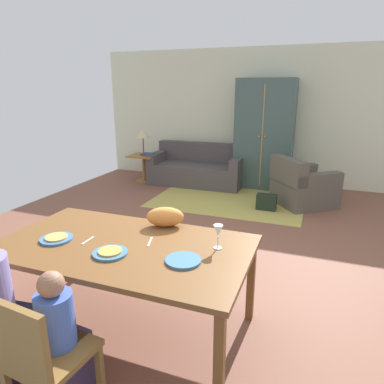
{
  "coord_description": "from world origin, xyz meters",
  "views": [
    {
      "loc": [
        1.14,
        -3.2,
        1.89
      ],
      "look_at": [
        -0.08,
        0.06,
        0.85
      ],
      "focal_mm": 32.06,
      "sensor_mm": 36.0,
      "label": 1
    }
  ],
  "objects_px": {
    "plate_near_man": "(56,239)",
    "plate_near_child": "(110,253)",
    "couch": "(197,169)",
    "table_lamp": "(143,134)",
    "cat": "(165,217)",
    "book_lower": "(150,155)",
    "armoire": "(264,135)",
    "wine_glass": "(218,232)",
    "plate_near_woman": "(183,260)",
    "dining_table": "(124,251)",
    "handbag": "(266,202)",
    "side_table": "(144,164)",
    "dining_chair_child": "(39,354)",
    "person_child": "(63,343)",
    "book_upper": "(149,154)",
    "armchair": "(302,187)"
  },
  "relations": [
    {
      "from": "plate_near_man",
      "to": "plate_near_child",
      "type": "xyz_separation_m",
      "value": [
        0.53,
        -0.06,
        0.0
      ]
    },
    {
      "from": "couch",
      "to": "table_lamp",
      "type": "xyz_separation_m",
      "value": [
        -1.1,
        -0.26,
        0.71
      ]
    },
    {
      "from": "cat",
      "to": "book_lower",
      "type": "xyz_separation_m",
      "value": [
        -2.07,
        3.74,
        -0.25
      ]
    },
    {
      "from": "armoire",
      "to": "table_lamp",
      "type": "height_order",
      "value": "armoire"
    },
    {
      "from": "wine_glass",
      "to": "plate_near_child",
      "type": "bearing_deg",
      "value": -152.67
    },
    {
      "from": "plate_near_woman",
      "to": "cat",
      "type": "bearing_deg",
      "value": 125.32
    },
    {
      "from": "plate_near_woman",
      "to": "armoire",
      "type": "height_order",
      "value": "armoire"
    },
    {
      "from": "dining_table",
      "to": "plate_near_child",
      "type": "bearing_deg",
      "value": -90.0
    },
    {
      "from": "dining_table",
      "to": "cat",
      "type": "relative_size",
      "value": 6.05
    },
    {
      "from": "couch",
      "to": "handbag",
      "type": "height_order",
      "value": "couch"
    },
    {
      "from": "dining_table",
      "to": "handbag",
      "type": "relative_size",
      "value": 6.05
    },
    {
      "from": "side_table",
      "to": "plate_near_woman",
      "type": "bearing_deg",
      "value": -58.75
    },
    {
      "from": "couch",
      "to": "armoire",
      "type": "bearing_deg",
      "value": 9.91
    },
    {
      "from": "plate_near_child",
      "to": "plate_near_woman",
      "type": "bearing_deg",
      "value": 8.55
    },
    {
      "from": "dining_chair_child",
      "to": "table_lamp",
      "type": "bearing_deg",
      "value": 112.16
    },
    {
      "from": "person_child",
      "to": "book_upper",
      "type": "relative_size",
      "value": 4.2
    },
    {
      "from": "armchair",
      "to": "cat",
      "type": "bearing_deg",
      "value": -106.1
    },
    {
      "from": "cat",
      "to": "book_upper",
      "type": "xyz_separation_m",
      "value": [
        -2.11,
        3.75,
        -0.22
      ]
    },
    {
      "from": "wine_glass",
      "to": "couch",
      "type": "bearing_deg",
      "value": 111.4
    },
    {
      "from": "plate_near_woman",
      "to": "book_upper",
      "type": "xyz_separation_m",
      "value": [
        -2.49,
        4.29,
        -0.15
      ]
    },
    {
      "from": "person_child",
      "to": "table_lamp",
      "type": "bearing_deg",
      "value": 112.95
    },
    {
      "from": "dining_chair_child",
      "to": "book_upper",
      "type": "distance_m",
      "value": 5.45
    },
    {
      "from": "dining_table",
      "to": "handbag",
      "type": "distance_m",
      "value": 3.44
    },
    {
      "from": "person_child",
      "to": "table_lamp",
      "type": "relative_size",
      "value": 1.71
    },
    {
      "from": "plate_near_child",
      "to": "side_table",
      "type": "xyz_separation_m",
      "value": [
        -2.1,
        4.42,
        -0.39
      ]
    },
    {
      "from": "handbag",
      "to": "armoire",
      "type": "bearing_deg",
      "value": 102.42
    },
    {
      "from": "book_upper",
      "to": "handbag",
      "type": "height_order",
      "value": "book_upper"
    },
    {
      "from": "cat",
      "to": "book_upper",
      "type": "bearing_deg",
      "value": 98.82
    },
    {
      "from": "plate_near_man",
      "to": "armchair",
      "type": "relative_size",
      "value": 0.21
    },
    {
      "from": "dining_table",
      "to": "plate_near_child",
      "type": "relative_size",
      "value": 7.74
    },
    {
      "from": "wine_glass",
      "to": "book_upper",
      "type": "height_order",
      "value": "wine_glass"
    },
    {
      "from": "plate_near_man",
      "to": "book_lower",
      "type": "height_order",
      "value": "plate_near_man"
    },
    {
      "from": "table_lamp",
      "to": "dining_chair_child",
      "type": "bearing_deg",
      "value": -67.84
    },
    {
      "from": "couch",
      "to": "table_lamp",
      "type": "bearing_deg",
      "value": -166.83
    },
    {
      "from": "person_child",
      "to": "cat",
      "type": "bearing_deg",
      "value": 82.82
    },
    {
      "from": "cat",
      "to": "table_lamp",
      "type": "bearing_deg",
      "value": 100.17
    },
    {
      "from": "plate_near_child",
      "to": "armchair",
      "type": "relative_size",
      "value": 0.21
    },
    {
      "from": "plate_near_woman",
      "to": "dining_table",
      "type": "bearing_deg",
      "value": 169.36
    },
    {
      "from": "side_table",
      "to": "table_lamp",
      "type": "distance_m",
      "value": 0.63
    },
    {
      "from": "dining_table",
      "to": "book_upper",
      "type": "height_order",
      "value": "dining_table"
    },
    {
      "from": "book_lower",
      "to": "armoire",
      "type": "bearing_deg",
      "value": 13.61
    },
    {
      "from": "plate_near_child",
      "to": "cat",
      "type": "relative_size",
      "value": 0.78
    },
    {
      "from": "plate_near_man",
      "to": "plate_near_woman",
      "type": "xyz_separation_m",
      "value": [
        1.06,
        0.02,
        0.0
      ]
    },
    {
      "from": "side_table",
      "to": "book_upper",
      "type": "height_order",
      "value": "book_upper"
    },
    {
      "from": "dining_table",
      "to": "armchair",
      "type": "distance_m",
      "value": 3.99
    },
    {
      "from": "plate_near_child",
      "to": "couch",
      "type": "bearing_deg",
      "value": 102.01
    },
    {
      "from": "person_child",
      "to": "side_table",
      "type": "bearing_deg",
      "value": 112.95
    },
    {
      "from": "plate_near_child",
      "to": "plate_near_woman",
      "type": "xyz_separation_m",
      "value": [
        0.53,
        0.08,
        0.0
      ]
    },
    {
      "from": "plate_near_child",
      "to": "person_child",
      "type": "distance_m",
      "value": 0.64
    },
    {
      "from": "plate_near_woman",
      "to": "handbag",
      "type": "xyz_separation_m",
      "value": [
        0.08,
        3.44,
        -0.64
      ]
    }
  ]
}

